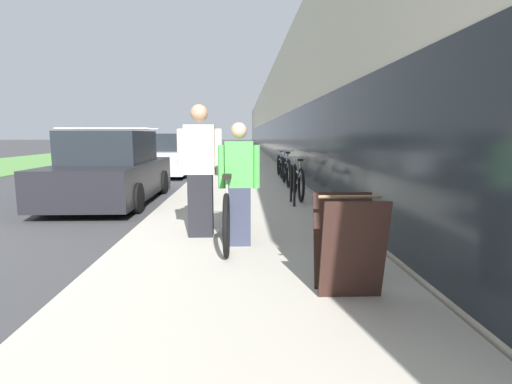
# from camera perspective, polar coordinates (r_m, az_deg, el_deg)

# --- Properties ---
(sidewalk_slab) EXTENTS (3.37, 70.00, 0.10)m
(sidewalk_slab) POSITION_cam_1_polar(r_m,az_deg,el_deg) (25.38, -1.99, 4.91)
(sidewalk_slab) COLOR #BCB5A5
(sidewalk_slab) RESTS_ON ground
(storefront_facade) EXTENTS (10.01, 70.00, 5.32)m
(storefront_facade) POSITION_cam_1_polar(r_m,az_deg,el_deg) (34.03, 9.53, 10.04)
(storefront_facade) COLOR beige
(storefront_facade) RESTS_ON ground
(lawn_strip) EXTENTS (6.67, 70.00, 0.03)m
(lawn_strip) POSITION_cam_1_polar(r_m,az_deg,el_deg) (31.71, -24.23, 4.79)
(lawn_strip) COLOR #5B9347
(lawn_strip) RESTS_ON ground
(tandem_bicycle) EXTENTS (0.52, 2.39, 0.95)m
(tandem_bicycle) POSITION_cam_1_polar(r_m,az_deg,el_deg) (5.46, -3.93, -2.62)
(tandem_bicycle) COLOR black
(tandem_bicycle) RESTS_ON sidewalk_slab
(person_rider) EXTENTS (0.54, 0.21, 1.58)m
(person_rider) POSITION_cam_1_polar(r_m,az_deg,el_deg) (5.11, -2.42, 1.10)
(person_rider) COLOR #33384C
(person_rider) RESTS_ON sidewalk_slab
(person_bystander) EXTENTS (0.62, 0.24, 1.83)m
(person_bystander) POSITION_cam_1_polar(r_m,az_deg,el_deg) (5.60, -7.98, 2.98)
(person_bystander) COLOR black
(person_bystander) RESTS_ON sidewalk_slab
(bike_rack_hoop) EXTENTS (0.05, 0.60, 0.84)m
(bike_rack_hoop) POSITION_cam_1_polar(r_m,az_deg,el_deg) (8.19, 5.28, 1.81)
(bike_rack_hoop) COLOR black
(bike_rack_hoop) RESTS_ON sidewalk_slab
(cruiser_bike_nearest) EXTENTS (0.52, 1.82, 0.91)m
(cruiser_bike_nearest) POSITION_cam_1_polar(r_m,az_deg,el_deg) (9.03, 5.96, 1.58)
(cruiser_bike_nearest) COLOR black
(cruiser_bike_nearest) RESTS_ON sidewalk_slab
(cruiser_bike_middle) EXTENTS (0.52, 1.88, 0.97)m
(cruiser_bike_middle) POSITION_cam_1_polar(r_m,az_deg,el_deg) (11.35, 4.33, 3.05)
(cruiser_bike_middle) COLOR black
(cruiser_bike_middle) RESTS_ON sidewalk_slab
(cruiser_bike_farthest) EXTENTS (0.52, 1.76, 0.91)m
(cruiser_bike_farthest) POSITION_cam_1_polar(r_m,az_deg,el_deg) (13.57, 3.46, 3.82)
(cruiser_bike_farthest) COLOR black
(cruiser_bike_farthest) RESTS_ON sidewalk_slab
(sandwich_board_sign) EXTENTS (0.56, 0.56, 0.90)m
(sandwich_board_sign) POSITION_cam_1_polar(r_m,az_deg,el_deg) (3.70, 13.04, -7.29)
(sandwich_board_sign) COLOR #331E19
(sandwich_board_sign) RESTS_ON sidewalk_slab
(parked_sedan_curbside) EXTENTS (1.97, 4.36, 1.67)m
(parked_sedan_curbside) POSITION_cam_1_polar(r_m,az_deg,el_deg) (9.54, -19.97, 2.88)
(parked_sedan_curbside) COLOR black
(parked_sedan_curbside) RESTS_ON ground
(vintage_roadster_curbside) EXTENTS (1.85, 4.60, 1.56)m
(vintage_roadster_curbside) POSITION_cam_1_polar(r_m,az_deg,el_deg) (15.62, -12.51, 5.02)
(vintage_roadster_curbside) COLOR silver
(vintage_roadster_curbside) RESTS_ON ground
(parked_sedan_far) EXTENTS (1.86, 4.22, 1.52)m
(parked_sedan_far) POSITION_cam_1_polar(r_m,az_deg,el_deg) (20.83, -10.11, 5.79)
(parked_sedan_far) COLOR black
(parked_sedan_far) RESTS_ON ground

